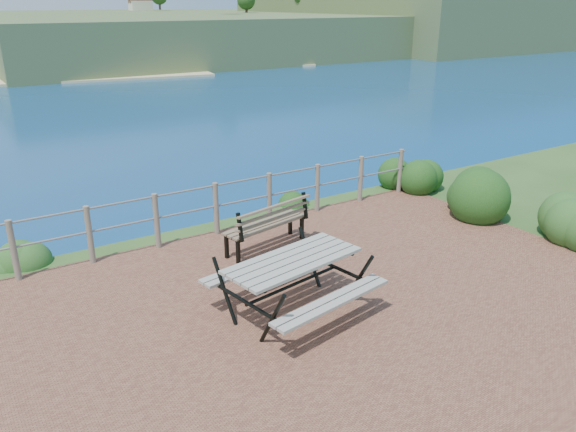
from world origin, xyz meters
name	(u,v)px	position (x,y,z in m)	size (l,w,h in m)	color
ground	(321,312)	(0.00, 0.00, 0.00)	(10.00, 7.00, 0.12)	brown
safety_railing	(216,206)	(0.00, 3.35, 0.57)	(9.40, 0.10, 1.00)	#6B5B4C
distant_bay	(369,14)	(173.07, 202.61, -1.52)	(290.00, 232.36, 24.00)	#455D2E
picnic_table	(293,280)	(-0.35, 0.21, 0.52)	(2.04, 1.66, 0.82)	gray
park_bench	(265,217)	(0.44, 2.29, 0.60)	(1.67, 0.72, 0.92)	brown
shrub_right_front	(475,213)	(5.02, 1.50, 0.00)	(1.23, 1.23, 1.75)	#193B12
shrub_right_edge	(412,188)	(5.10, 3.42, 0.00)	(1.10, 1.10, 1.57)	#193B12
shrub_lip_west	(15,264)	(-3.41, 4.05, 0.00)	(0.82, 0.82, 0.58)	#2E5720
shrub_lip_east	(292,206)	(2.04, 3.93, 0.00)	(0.66, 0.66, 0.36)	#193B12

